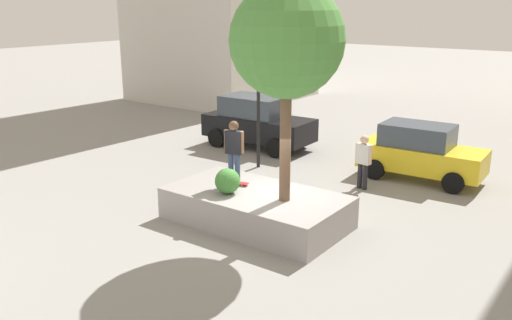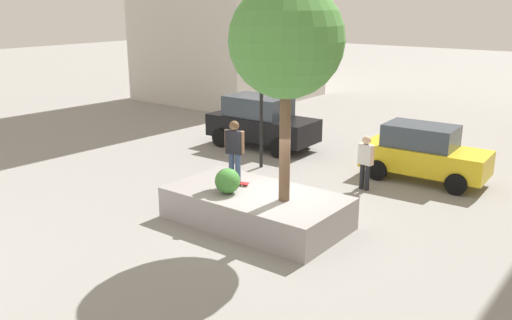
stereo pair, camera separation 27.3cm
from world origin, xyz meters
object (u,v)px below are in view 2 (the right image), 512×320
Objects in this scene: planter_ledge at (256,208)px; traffic_light_median at (262,83)px; passerby_with_bag at (366,159)px; skateboarder at (234,147)px; taxi_cab at (424,153)px; skateboard at (235,182)px; plaza_tree at (286,42)px; sedan_parked at (261,122)px.

planter_ledge is 5.80m from traffic_light_median.
traffic_light_median reaches higher than passerby_with_bag.
skateboarder reaches higher than taxi_cab.
traffic_light_median is (-2.99, 4.23, 2.61)m from planter_ledge.
taxi_cab is 2.34× the size of passerby_with_bag.
skateboard is 4.53m from passerby_with_bag.
skateboard is 0.48× the size of skateboarder.
plaza_tree is 6.04m from traffic_light_median.
traffic_light_median reaches higher than skateboard.
skateboarder reaches higher than skateboard.
skateboard is 0.18× the size of sedan_parked.
taxi_cab is at bearing 21.88° from traffic_light_median.
plaza_tree is at bearing -49.25° from sedan_parked.
passerby_with_bag is (0.16, 4.28, -3.83)m from plaza_tree.
planter_ledge is 4.50m from plaza_tree.
plaza_tree is at bearing -1.28° from planter_ledge.
skateboard is at bearing -58.82° from sedan_parked.
traffic_light_median reaches higher than sedan_parked.
passerby_with_bag is at bearing 64.57° from skateboarder.
taxi_cab is at bearing 61.88° from passerby_with_bag.
skateboard is 7.39m from sedan_parked.
planter_ledge is at bearing 178.72° from plaza_tree.
traffic_light_median reaches higher than taxi_cab.
skateboard is at bearing 173.86° from plaza_tree.
plaza_tree reaches higher than taxi_cab.
traffic_light_median is 4.54m from passerby_with_bag.
skateboarder is at bearing -115.43° from passerby_with_bag.
skateboarder is at bearing -62.46° from traffic_light_median.
taxi_cab reaches higher than passerby_with_bag.
planter_ledge is 1.07× the size of traffic_light_median.
traffic_light_median is at bearing -158.12° from taxi_cab.
skateboard reaches higher than planter_ledge.
sedan_parked is (-3.83, 6.32, 0.14)m from skateboard.
traffic_light_median reaches higher than planter_ledge.
plaza_tree is (0.92, -0.02, 4.41)m from planter_ledge.
sedan_parked reaches higher than passerby_with_bag.
skateboard is 5.05m from traffic_light_median.
passerby_with_bag is at bearing 87.92° from plaza_tree.
skateboarder reaches higher than sedan_parked.
planter_ledge is 8.04m from sedan_parked.
planter_ledge is 6.68m from taxi_cab.
traffic_light_median is (-2.12, 4.06, 2.12)m from skateboard.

